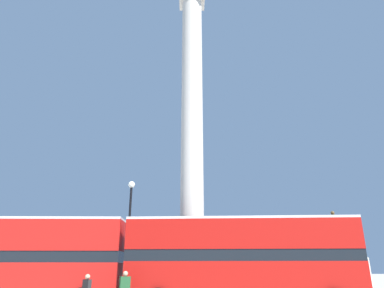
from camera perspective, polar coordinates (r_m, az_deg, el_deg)
The scene contains 5 objects.
monument_column at distance 22.95m, azimuth 0.00°, elevation -5.52°, with size 5.14×5.14×24.13m.
bus_a at distance 18.44m, azimuth 8.20°, elevation -18.17°, with size 11.61×3.35×4.28m.
bus_b at distance 20.81m, azimuth -26.32°, elevation -16.54°, with size 10.40×2.98×4.33m.
equestrian_statue at distance 27.33m, azimuth 23.58°, elevation -19.06°, with size 4.51×4.09×5.80m.
street_lamp at distance 20.98m, azimuth -10.53°, elevation -14.49°, with size 0.41×0.41×6.87m.
Camera 1 is at (-0.11, -22.23, 1.85)m, focal length 32.00 mm.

